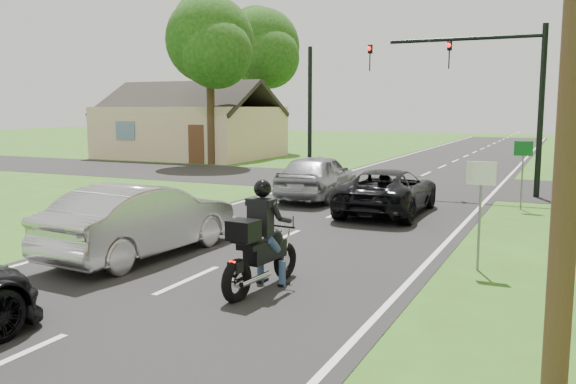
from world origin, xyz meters
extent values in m
plane|color=#335A19|center=(0.00, 0.00, 0.00)|extent=(140.00, 140.00, 0.00)
cube|color=black|center=(0.00, 10.00, 0.01)|extent=(8.00, 100.00, 0.01)
cube|color=black|center=(0.00, 16.00, 0.01)|extent=(60.00, 7.00, 0.01)
torus|color=black|center=(1.55, 0.88, 0.34)|extent=(0.21, 0.69, 0.68)
torus|color=black|center=(1.41, -0.66, 0.34)|extent=(0.23, 0.76, 0.74)
cube|color=black|center=(1.49, 0.21, 0.65)|extent=(0.38, 1.01, 0.31)
sphere|color=black|center=(1.51, 0.47, 0.84)|extent=(0.35, 0.35, 0.35)
cube|color=black|center=(1.46, -0.15, 0.84)|extent=(0.40, 0.60, 0.10)
cube|color=#FF0C07|center=(1.40, -0.78, 0.67)|extent=(0.11, 0.04, 0.05)
cylinder|color=silver|center=(1.60, -0.37, 0.32)|extent=(0.17, 0.83, 0.09)
cylinder|color=black|center=(1.53, 0.67, 1.03)|extent=(0.64, 0.10, 0.04)
cube|color=black|center=(1.43, -0.46, 1.15)|extent=(0.49, 0.45, 0.33)
cube|color=black|center=(1.48, 0.06, 1.28)|extent=(0.43, 0.26, 0.62)
sphere|color=black|center=(1.48, 0.13, 1.77)|extent=(0.31, 0.31, 0.31)
cylinder|color=navy|center=(1.28, 0.42, 0.24)|extent=(0.14, 0.14, 0.47)
cylinder|color=navy|center=(1.73, 0.38, 0.24)|extent=(0.14, 0.14, 0.47)
imported|color=black|center=(1.35, 8.53, 0.68)|extent=(2.31, 4.85, 1.33)
imported|color=#AFAEB3|center=(-1.94, 1.18, 0.78)|extent=(1.98, 4.80, 1.54)
imported|color=#989A9F|center=(-1.65, 10.34, 0.79)|extent=(2.10, 4.68, 1.56)
cylinder|color=black|center=(5.20, 14.00, 3.00)|extent=(0.20, 0.20, 6.00)
cylinder|color=black|center=(2.50, 14.00, 5.60)|extent=(5.40, 0.14, 0.14)
imported|color=black|center=(2.00, 14.00, 5.05)|extent=(0.16, 0.36, 1.00)
imported|color=black|center=(-1.00, 14.00, 5.05)|extent=(0.16, 0.36, 1.00)
sphere|color=#FF0C07|center=(2.00, 13.82, 5.38)|extent=(0.16, 0.16, 0.16)
sphere|color=#FF0C07|center=(-1.00, 13.82, 5.38)|extent=(0.16, 0.16, 0.16)
cylinder|color=black|center=(-5.20, 18.00, 3.00)|extent=(0.20, 0.20, 6.00)
cylinder|color=brown|center=(6.20, 22.00, 5.00)|extent=(0.28, 0.28, 10.00)
cylinder|color=slate|center=(4.70, 3.00, 1.00)|extent=(0.05, 0.05, 2.00)
cube|color=silver|center=(4.70, 2.97, 1.90)|extent=(0.55, 0.04, 0.45)
cylinder|color=slate|center=(4.90, 11.00, 1.00)|extent=(0.05, 0.05, 2.00)
cube|color=#0C591E|center=(4.90, 10.97, 1.90)|extent=(0.55, 0.04, 0.45)
cylinder|color=#332316|center=(-12.00, 20.00, 3.08)|extent=(0.44, 0.44, 6.16)
sphere|color=#11360E|center=(-12.00, 20.00, 6.82)|extent=(4.80, 4.80, 4.80)
sphere|color=#11360E|center=(-11.20, 19.36, 6.05)|extent=(3.84, 3.84, 3.84)
cylinder|color=#332316|center=(-14.00, 30.00, 3.36)|extent=(0.44, 0.44, 6.72)
sphere|color=#11360E|center=(-14.00, 30.00, 7.44)|extent=(5.40, 5.40, 5.40)
sphere|color=#11360E|center=(-13.10, 29.28, 6.60)|extent=(4.32, 4.32, 4.32)
cube|color=#CAB58C|center=(-16.00, 24.00, 1.60)|extent=(10.00, 8.00, 3.20)
cube|color=black|center=(-16.00, 22.00, 3.70)|extent=(10.20, 4.00, 2.29)
cube|color=black|center=(-16.00, 26.00, 3.70)|extent=(10.20, 4.00, 2.29)
camera|label=1|loc=(6.22, -9.02, 3.13)|focal=38.00mm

